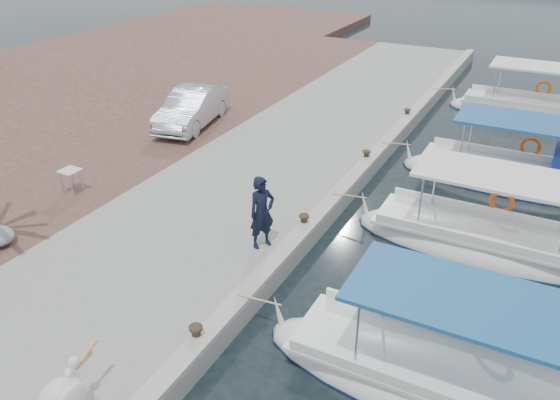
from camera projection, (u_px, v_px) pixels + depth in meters
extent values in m
plane|color=black|center=(291.00, 273.00, 13.67)|extent=(400.00, 400.00, 0.00)
cube|color=gray|center=(277.00, 168.00, 18.70)|extent=(6.00, 40.00, 0.50)
cube|color=#ADA599|center=(354.00, 175.00, 17.42)|extent=(0.44, 40.00, 0.12)
cube|color=#50312A|center=(161.00, 142.00, 20.73)|extent=(4.00, 40.00, 0.50)
ellipsoid|color=white|center=(455.00, 393.00, 10.22)|extent=(7.75, 2.18, 1.30)
ellipsoid|color=navy|center=(455.00, 393.00, 10.22)|extent=(7.79, 2.23, 0.22)
cube|color=white|center=(460.00, 373.00, 9.98)|extent=(6.36, 1.88, 0.08)
cube|color=#1E5A96|center=(486.00, 305.00, 9.13)|extent=(4.65, 2.01, 0.08)
cylinder|color=silver|center=(357.00, 337.00, 9.67)|extent=(0.05, 0.05, 1.60)
torus|color=#F8550D|center=(490.00, 325.00, 10.46)|extent=(0.68, 0.12, 0.68)
ellipsoid|color=white|center=(478.00, 246.00, 14.67)|extent=(6.73, 2.13, 1.30)
ellipsoid|color=navy|center=(478.00, 247.00, 14.68)|extent=(6.76, 2.18, 0.22)
cube|color=white|center=(481.00, 230.00, 14.44)|extent=(5.51, 1.84, 0.08)
cube|color=white|center=(499.00, 176.00, 13.60)|extent=(4.04, 1.96, 0.08)
cylinder|color=silver|center=(420.00, 204.00, 14.05)|extent=(0.05, 0.05, 1.60)
torus|color=#F8550D|center=(502.00, 202.00, 14.90)|extent=(0.68, 0.12, 0.68)
ellipsoid|color=white|center=(511.00, 183.00, 18.12)|extent=(7.32, 2.27, 1.30)
ellipsoid|color=navy|center=(511.00, 183.00, 18.13)|extent=(7.35, 2.32, 0.22)
cube|color=white|center=(514.00, 169.00, 17.88)|extent=(6.00, 1.95, 0.08)
cube|color=#1D5493|center=(531.00, 122.00, 17.04)|extent=(4.39, 2.09, 0.08)
cylinder|color=silver|center=(461.00, 146.00, 17.51)|extent=(0.05, 0.05, 1.60)
torus|color=#F8550D|center=(530.00, 147.00, 18.40)|extent=(0.68, 0.12, 0.68)
ellipsoid|color=white|center=(529.00, 115.00, 24.18)|extent=(6.98, 2.27, 1.30)
ellipsoid|color=navy|center=(529.00, 115.00, 24.19)|extent=(7.01, 2.31, 0.22)
cube|color=white|center=(532.00, 104.00, 23.95)|extent=(5.72, 1.95, 0.08)
cube|color=white|center=(544.00, 67.00, 23.11)|extent=(4.19, 2.09, 0.08)
cylinder|color=silver|center=(495.00, 86.00, 23.54)|extent=(0.05, 0.05, 1.60)
torus|color=#F8550D|center=(543.00, 88.00, 24.46)|extent=(0.68, 0.12, 0.68)
cylinder|color=black|center=(196.00, 334.00, 10.77)|extent=(0.18, 0.18, 0.30)
cylinder|color=black|center=(196.00, 328.00, 10.70)|extent=(0.28, 0.28, 0.05)
cylinder|color=black|center=(304.00, 221.00, 14.69)|extent=(0.18, 0.18, 0.30)
cylinder|color=black|center=(304.00, 216.00, 14.62)|extent=(0.28, 0.28, 0.05)
cylinder|color=black|center=(366.00, 156.00, 18.61)|extent=(0.18, 0.18, 0.30)
cylinder|color=black|center=(367.00, 152.00, 18.54)|extent=(0.28, 0.28, 0.05)
cylinder|color=black|center=(407.00, 113.00, 22.53)|extent=(0.18, 0.18, 0.30)
cylinder|color=black|center=(407.00, 110.00, 22.46)|extent=(0.28, 0.28, 0.05)
ellipsoid|color=white|center=(64.00, 396.00, 8.92)|extent=(0.55, 0.80, 0.59)
cylinder|color=white|center=(72.00, 374.00, 9.03)|extent=(0.16, 0.28, 0.31)
sphere|color=white|center=(74.00, 362.00, 9.02)|extent=(0.19, 0.19, 0.19)
cone|color=#EAA566|center=(86.00, 354.00, 9.30)|extent=(0.17, 0.58, 0.23)
imported|color=black|center=(262.00, 213.00, 13.45)|extent=(0.74, 0.83, 1.90)
imported|color=silver|center=(192.00, 108.00, 21.38)|extent=(2.31, 4.53, 1.42)
cylinder|color=silver|center=(62.00, 183.00, 16.30)|extent=(0.06, 0.06, 0.70)
cylinder|color=silver|center=(72.00, 185.00, 16.13)|extent=(0.06, 0.06, 0.70)
cylinder|color=silver|center=(72.00, 178.00, 16.61)|extent=(0.06, 0.06, 0.70)
cylinder|color=silver|center=(82.00, 180.00, 16.45)|extent=(0.06, 0.06, 0.70)
cube|color=white|center=(70.00, 170.00, 16.20)|extent=(0.55, 0.55, 0.03)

